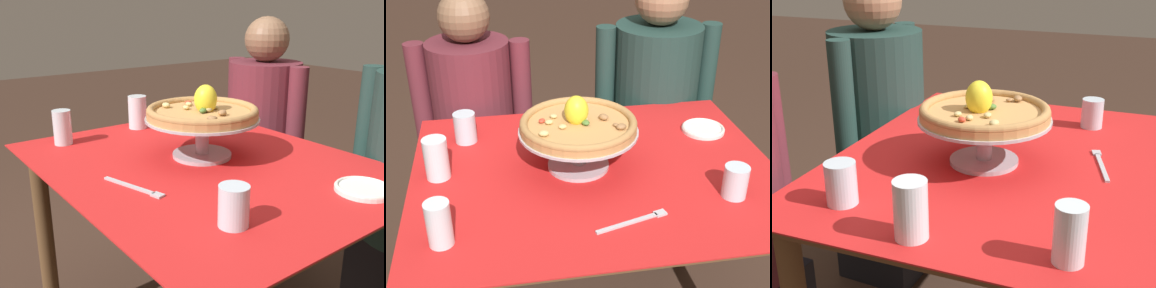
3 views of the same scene
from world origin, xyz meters
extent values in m
cylinder|color=brown|center=(0.48, -0.36, 0.37)|extent=(0.06, 0.06, 0.74)
cylinder|color=brown|center=(0.48, 0.36, 0.37)|extent=(0.06, 0.06, 0.74)
cube|color=brown|center=(0.00, 0.00, 0.75)|extent=(1.08, 0.85, 0.02)
cube|color=red|center=(0.00, 0.00, 0.76)|extent=(1.12, 0.89, 0.00)
cylinder|color=#B7B7C1|center=(-0.05, 0.03, 0.77)|extent=(0.19, 0.19, 0.01)
cylinder|color=#B7B7C1|center=(-0.05, 0.03, 0.83)|extent=(0.04, 0.04, 0.11)
cylinder|color=#B7B7C1|center=(-0.05, 0.03, 0.89)|extent=(0.36, 0.36, 0.01)
cylinder|color=tan|center=(-0.05, 0.03, 0.90)|extent=(0.35, 0.35, 0.02)
torus|color=#AF7D47|center=(-0.05, 0.03, 0.92)|extent=(0.35, 0.35, 0.02)
ellipsoid|color=tan|center=(-0.10, 0.01, 0.92)|extent=(0.03, 0.02, 0.01)
ellipsoid|color=tan|center=(-0.04, 0.08, 0.92)|extent=(0.02, 0.02, 0.01)
ellipsoid|color=#996B42|center=(0.07, -0.03, 0.92)|extent=(0.03, 0.03, 0.02)
ellipsoid|color=#996B42|center=(0.03, 0.05, 0.92)|extent=(0.04, 0.04, 0.02)
ellipsoid|color=#4C7533|center=(-0.03, 0.02, 0.92)|extent=(0.03, 0.03, 0.02)
ellipsoid|color=tan|center=(-0.16, -0.03, 0.92)|extent=(0.03, 0.03, 0.02)
ellipsoid|color=#C63D28|center=(-0.15, 0.06, 0.92)|extent=(0.03, 0.03, 0.01)
ellipsoid|color=tan|center=(-0.13, 0.04, 0.92)|extent=(0.03, 0.02, 0.01)
ellipsoid|color=tan|center=(-0.12, 0.08, 0.92)|extent=(0.03, 0.03, 0.01)
ellipsoid|color=#996B42|center=(0.06, -0.01, 0.92)|extent=(0.02, 0.02, 0.01)
ellipsoid|color=tan|center=(-0.03, 0.04, 0.92)|extent=(0.04, 0.04, 0.02)
ellipsoid|color=yellow|center=(-0.05, 0.05, 0.95)|extent=(0.09, 0.09, 0.09)
cylinder|color=silver|center=(-0.44, -0.27, 0.82)|extent=(0.06, 0.06, 0.12)
cylinder|color=silver|center=(-0.44, -0.27, 0.80)|extent=(0.06, 0.06, 0.08)
cylinder|color=silver|center=(0.36, -0.20, 0.81)|extent=(0.07, 0.07, 0.09)
cylinder|color=silver|center=(0.36, -0.20, 0.80)|extent=(0.06, 0.06, 0.06)
cylinder|color=white|center=(-0.47, 0.04, 0.83)|extent=(0.07, 0.07, 0.13)
cylinder|color=silver|center=(-0.47, 0.04, 0.80)|extent=(0.06, 0.06, 0.07)
cylinder|color=silver|center=(-0.39, 0.26, 0.82)|extent=(0.07, 0.07, 0.10)
cylinder|color=silver|center=(-0.39, 0.26, 0.80)|extent=(0.06, 0.06, 0.07)
cylinder|color=white|center=(0.43, 0.19, 0.77)|extent=(0.15, 0.15, 0.01)
torus|color=silver|center=(0.43, 0.19, 0.78)|extent=(0.15, 0.15, 0.01)
cube|color=#B7B7C1|center=(0.03, -0.28, 0.77)|extent=(0.18, 0.06, 0.01)
cube|color=#B7B7C1|center=(0.13, -0.25, 0.77)|extent=(0.04, 0.03, 0.01)
cylinder|color=maroon|center=(-0.18, 0.64, 0.77)|extent=(0.08, 0.08, 0.45)
cube|color=black|center=(0.38, 0.61, 0.24)|extent=(0.30, 0.34, 0.47)
cylinder|color=#1E3833|center=(0.38, 0.61, 0.75)|extent=(0.37, 0.37, 0.56)
sphere|color=#9E7051|center=(0.38, 0.61, 1.14)|extent=(0.21, 0.21, 0.21)
cylinder|color=#1E3833|center=(0.16, 0.62, 0.79)|extent=(0.08, 0.08, 0.47)
cylinder|color=#1E3833|center=(0.60, 0.60, 0.79)|extent=(0.08, 0.08, 0.47)
camera|label=1|loc=(0.99, -0.79, 1.23)|focal=40.80mm
camera|label=2|loc=(-0.28, -1.31, 1.59)|focal=47.90mm
camera|label=3|loc=(-1.30, -0.39, 1.33)|focal=48.61mm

